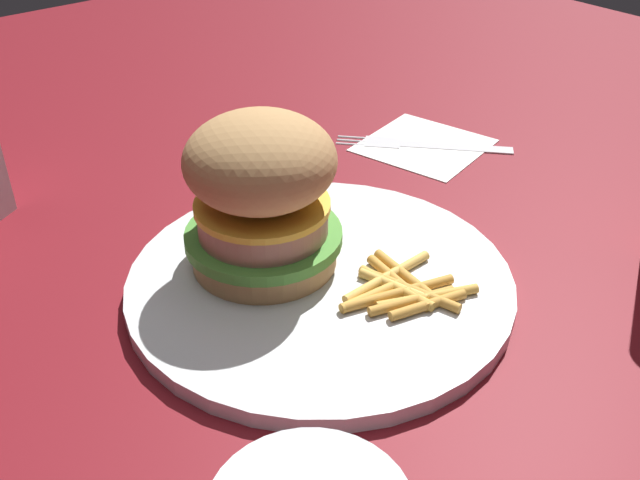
{
  "coord_description": "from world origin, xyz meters",
  "views": [
    {
      "loc": [
        0.34,
        -0.26,
        0.32
      ],
      "look_at": [
        0.02,
        0.01,
        0.04
      ],
      "focal_mm": 41.32,
      "sensor_mm": 36.0,
      "label": 1
    }
  ],
  "objects": [
    {
      "name": "fork",
      "position": [
        -0.1,
        0.23,
        0.0
      ],
      "size": [
        0.14,
        0.13,
        0.0
      ],
      "color": "silver",
      "rests_on": "napkin"
    },
    {
      "name": "plate",
      "position": [
        0.02,
        0.01,
        0.01
      ],
      "size": [
        0.27,
        0.27,
        0.01
      ],
      "primitive_type": "cylinder",
      "color": "silver",
      "rests_on": "ground_plane"
    },
    {
      "name": "fries_pile",
      "position": [
        0.07,
        0.04,
        0.02
      ],
      "size": [
        0.08,
        0.09,
        0.01
      ],
      "color": "gold",
      "rests_on": "plate"
    },
    {
      "name": "napkin",
      "position": [
        -0.1,
        0.24,
        0.0
      ],
      "size": [
        0.13,
        0.13,
        0.0
      ],
      "primitive_type": "cube",
      "rotation": [
        0.0,
        0.0,
        0.24
      ],
      "color": "white",
      "rests_on": "ground_plane"
    },
    {
      "name": "ground_plane",
      "position": [
        0.0,
        0.0,
        0.0
      ],
      "size": [
        1.6,
        1.6,
        0.0
      ],
      "primitive_type": "plane",
      "color": "maroon"
    },
    {
      "name": "sandwich",
      "position": [
        -0.02,
        -0.01,
        0.07
      ],
      "size": [
        0.11,
        0.11,
        0.11
      ],
      "color": "tan",
      "rests_on": "plate"
    }
  ]
}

